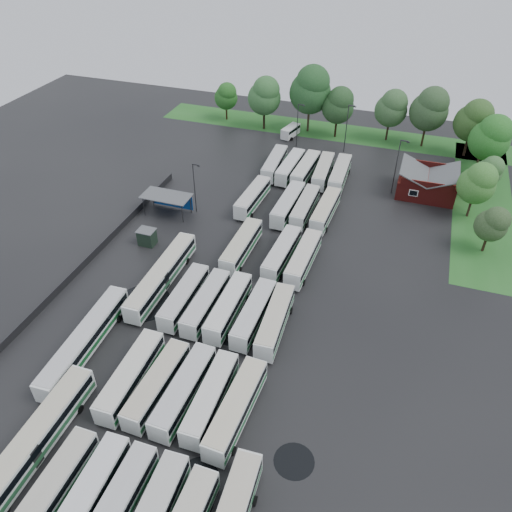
% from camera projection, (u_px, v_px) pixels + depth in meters
% --- Properties ---
extents(ground, '(160.00, 160.00, 0.00)m').
position_uv_depth(ground, '(212.00, 321.00, 64.93)').
color(ground, black).
rests_on(ground, ground).
extents(brick_building, '(10.07, 8.60, 5.39)m').
position_uv_depth(brick_building, '(427.00, 185.00, 89.79)').
color(brick_building, maroon).
rests_on(brick_building, ground).
extents(wash_shed, '(8.20, 4.20, 3.58)m').
position_uv_depth(wash_shed, '(168.00, 197.00, 84.10)').
color(wash_shed, '#2D2D30').
rests_on(wash_shed, ground).
extents(utility_hut, '(2.70, 2.20, 2.62)m').
position_uv_depth(utility_hut, '(147.00, 237.00, 77.77)').
color(utility_hut, black).
rests_on(utility_hut, ground).
extents(grass_strip_north, '(80.00, 10.00, 0.01)m').
position_uv_depth(grass_strip_north, '(331.00, 131.00, 113.15)').
color(grass_strip_north, '#246121').
rests_on(grass_strip_north, ground).
extents(grass_strip_east, '(10.00, 50.00, 0.01)m').
position_uv_depth(grass_strip_east, '(483.00, 203.00, 88.38)').
color(grass_strip_east, '#246121').
rests_on(grass_strip_east, ground).
extents(west_fence, '(0.10, 50.00, 1.20)m').
position_uv_depth(west_fence, '(98.00, 250.00, 76.29)').
color(west_fence, '#2D2D30').
rests_on(west_fence, ground).
extents(bus_r0c0, '(2.45, 11.33, 3.15)m').
position_uv_depth(bus_r0c0, '(53.00, 489.00, 45.34)').
color(bus_r0c0, silver).
rests_on(bus_r0c0, ground).
extents(bus_r0c1, '(2.79, 11.60, 3.21)m').
position_uv_depth(bus_r0c1, '(88.00, 497.00, 44.73)').
color(bus_r0c1, silver).
rests_on(bus_r0c1, ground).
extents(bus_r0c2, '(2.51, 11.33, 3.15)m').
position_uv_depth(bus_r0c2, '(117.00, 507.00, 44.09)').
color(bus_r0c2, silver).
rests_on(bus_r0c2, ground).
extents(bus_r1c0, '(2.77, 11.87, 3.29)m').
position_uv_depth(bus_r1c0, '(131.00, 376.00, 55.57)').
color(bus_r1c0, silver).
rests_on(bus_r1c0, ground).
extents(bus_r1c1, '(2.76, 11.38, 3.15)m').
position_uv_depth(bus_r1c1, '(157.00, 384.00, 54.71)').
color(bus_r1c1, silver).
rests_on(bus_r1c1, ground).
extents(bus_r1c2, '(2.76, 11.72, 3.25)m').
position_uv_depth(bus_r1c2, '(184.00, 390.00, 54.00)').
color(bus_r1c2, silver).
rests_on(bus_r1c2, ground).
extents(bus_r1c3, '(2.57, 11.33, 3.15)m').
position_uv_depth(bus_r1c3, '(211.00, 398.00, 53.31)').
color(bus_r1c3, silver).
rests_on(bus_r1c3, ground).
extents(bus_r1c4, '(3.01, 12.05, 3.33)m').
position_uv_depth(bus_r1c4, '(236.00, 408.00, 52.13)').
color(bus_r1c4, silver).
rests_on(bus_r1c4, ground).
extents(bus_r2c0, '(2.44, 11.33, 3.15)m').
position_uv_depth(bus_r2c0, '(184.00, 297.00, 66.09)').
color(bus_r2c0, silver).
rests_on(bus_r2c0, ground).
extents(bus_r2c1, '(2.50, 11.32, 3.15)m').
position_uv_depth(bus_r2c1, '(206.00, 303.00, 65.19)').
color(bus_r2c1, silver).
rests_on(bus_r2c1, ground).
extents(bus_r2c2, '(2.46, 11.50, 3.20)m').
position_uv_depth(bus_r2c2, '(228.00, 307.00, 64.49)').
color(bus_r2c2, silver).
rests_on(bus_r2c2, ground).
extents(bus_r2c3, '(2.58, 11.34, 3.15)m').
position_uv_depth(bus_r2c3, '(254.00, 314.00, 63.54)').
color(bus_r2c3, silver).
rests_on(bus_r2c3, ground).
extents(bus_r2c4, '(3.00, 11.65, 3.21)m').
position_uv_depth(bus_r2c4, '(275.00, 321.00, 62.51)').
color(bus_r2c4, silver).
rests_on(bus_r2c4, ground).
extents(bus_r3c1, '(2.70, 11.85, 3.29)m').
position_uv_depth(bus_r3c1, '(241.00, 246.00, 75.01)').
color(bus_r3c1, silver).
rests_on(bus_r3c1, ground).
extents(bus_r3c3, '(2.98, 11.59, 3.20)m').
position_uv_depth(bus_r3c3, '(282.00, 253.00, 73.68)').
color(bus_r3c3, silver).
rests_on(bus_r3c3, ground).
extents(bus_r3c4, '(2.85, 11.74, 3.25)m').
position_uv_depth(bus_r3c4, '(303.00, 258.00, 72.67)').
color(bus_r3c4, silver).
rests_on(bus_r3c4, ground).
extents(bus_r4c0, '(2.98, 11.51, 3.18)m').
position_uv_depth(bus_r4c0, '(253.00, 197.00, 86.53)').
color(bus_r4c0, silver).
rests_on(bus_r4c0, ground).
extents(bus_r4c2, '(2.93, 12.04, 3.33)m').
position_uv_depth(bus_r4c2, '(288.00, 204.00, 84.51)').
color(bus_r4c2, silver).
rests_on(bus_r4c2, ground).
extents(bus_r4c3, '(2.55, 11.32, 3.14)m').
position_uv_depth(bus_r4c3, '(305.00, 207.00, 84.06)').
color(bus_r4c3, silver).
rests_on(bus_r4c3, ground).
extents(bus_r4c4, '(2.91, 11.63, 3.21)m').
position_uv_depth(bus_r4c4, '(325.00, 210.00, 83.14)').
color(bus_r4c4, silver).
rests_on(bus_r4c4, ground).
extents(bus_r5c0, '(3.01, 11.73, 3.23)m').
position_uv_depth(bus_r5c0, '(275.00, 163.00, 96.63)').
color(bus_r5c0, silver).
rests_on(bus_r5c0, ground).
extents(bus_r5c1, '(2.89, 11.56, 3.19)m').
position_uv_depth(bus_r5c1, '(290.00, 167.00, 95.55)').
color(bus_r5c1, silver).
rests_on(bus_r5c1, ground).
extents(bus_r5c2, '(3.03, 11.83, 3.26)m').
position_uv_depth(bus_r5c2, '(305.00, 169.00, 94.72)').
color(bus_r5c2, silver).
rests_on(bus_r5c2, ground).
extents(bus_r5c3, '(2.95, 11.55, 3.19)m').
position_uv_depth(bus_r5c3, '(323.00, 171.00, 94.22)').
color(bus_r5c3, silver).
rests_on(bus_r5c3, ground).
extents(bus_r5c4, '(2.85, 11.99, 3.32)m').
position_uv_depth(bus_r5c4, '(340.00, 174.00, 93.11)').
color(bus_r5c4, silver).
rests_on(bus_r5c4, ground).
extents(artic_bus_west_a, '(2.73, 17.96, 3.33)m').
position_uv_depth(artic_bus_west_a, '(32.00, 445.00, 48.77)').
color(artic_bus_west_a, silver).
rests_on(artic_bus_west_a, ground).
extents(artic_bus_west_b, '(2.66, 17.51, 3.24)m').
position_uv_depth(artic_bus_west_b, '(162.00, 275.00, 69.56)').
color(artic_bus_west_b, silver).
rests_on(artic_bus_west_b, ground).
extents(artic_bus_west_c, '(3.12, 17.17, 3.17)m').
position_uv_depth(artic_bus_west_c, '(85.00, 340.00, 59.90)').
color(artic_bus_west_c, silver).
rests_on(artic_bus_west_c, ground).
extents(minibus, '(3.20, 5.74, 2.37)m').
position_uv_depth(minibus, '(291.00, 131.00, 110.05)').
color(minibus, white).
rests_on(minibus, ground).
extents(tree_north_0, '(5.37, 5.37, 8.89)m').
position_uv_depth(tree_north_0, '(226.00, 96.00, 115.14)').
color(tree_north_0, '#3A2514').
rests_on(tree_north_0, ground).
extents(tree_north_1, '(7.32, 7.32, 12.12)m').
position_uv_depth(tree_north_1, '(265.00, 95.00, 109.45)').
color(tree_north_1, black).
rests_on(tree_north_1, ground).
extents(tree_north_2, '(9.01, 9.01, 14.92)m').
position_uv_depth(tree_north_2, '(311.00, 89.00, 107.34)').
color(tree_north_2, '#3B2E20').
rests_on(tree_north_2, ground).
extents(tree_north_3, '(6.84, 6.84, 11.33)m').
position_uv_depth(tree_north_3, '(339.00, 105.00, 106.30)').
color(tree_north_3, black).
rests_on(tree_north_3, ground).
extents(tree_north_4, '(6.84, 6.84, 11.32)m').
position_uv_depth(tree_north_4, '(392.00, 108.00, 104.96)').
color(tree_north_4, '#2F2116').
rests_on(tree_north_4, ground).
extents(tree_north_5, '(7.83, 7.83, 12.96)m').
position_uv_depth(tree_north_5, '(430.00, 109.00, 101.78)').
color(tree_north_5, '#352314').
rests_on(tree_north_5, ground).
extents(tree_north_6, '(7.31, 7.31, 12.10)m').
position_uv_depth(tree_north_6, '(474.00, 120.00, 98.41)').
color(tree_north_6, black).
rests_on(tree_north_6, ground).
extents(tree_east_0, '(4.84, 4.83, 7.99)m').
position_uv_depth(tree_east_0, '(493.00, 224.00, 73.85)').
color(tree_east_0, black).
rests_on(tree_east_0, ground).
extents(tree_east_1, '(6.10, 6.10, 10.11)m').
position_uv_depth(tree_east_1, '(478.00, 183.00, 80.91)').
color(tree_east_1, '#332117').
rests_on(tree_east_1, ground).
extents(tree_east_2, '(4.72, 4.72, 7.81)m').
position_uv_depth(tree_east_2, '(490.00, 170.00, 87.44)').
color(tree_east_2, '#342116').
rests_on(tree_east_2, ground).
extents(tree_east_3, '(7.46, 7.46, 12.35)m').
position_uv_depth(tree_east_3, '(491.00, 137.00, 91.57)').
color(tree_east_3, black).
rests_on(tree_east_3, ground).
extents(tree_east_4, '(6.15, 6.15, 10.19)m').
position_uv_depth(tree_east_4, '(488.00, 132.00, 96.77)').
color(tree_east_4, '#382C1D').
rests_on(tree_east_4, ground).
extents(lamp_post_ne, '(1.59, 0.31, 10.32)m').
position_uv_depth(lamp_post_ne, '(397.00, 163.00, 87.61)').
color(lamp_post_ne, '#2D2D30').
rests_on(lamp_post_ne, ground).
extents(lamp_post_nw, '(1.40, 0.27, 9.08)m').
position_uv_depth(lamp_post_nw, '(195.00, 184.00, 82.97)').
color(lamp_post_nw, '#2D2D30').
rests_on(lamp_post_nw, ground).
extents(lamp_post_back_w, '(1.44, 0.28, 9.33)m').
position_uv_depth(lamp_post_back_w, '(298.00, 122.00, 103.46)').
color(lamp_post_back_w, '#2D2D30').
rests_on(lamp_post_back_w, ground).
extents(lamp_post_back_e, '(1.55, 0.30, 10.09)m').
position_uv_depth(lamp_post_back_e, '(347.00, 125.00, 101.19)').
color(lamp_post_back_e, '#2D2D30').
rests_on(lamp_post_back_e, ground).
extents(puddle_0, '(4.71, 4.71, 0.01)m').
position_uv_depth(puddle_0, '(85.00, 459.00, 49.56)').
color(puddle_0, black).
rests_on(puddle_0, ground).
extents(puddle_1, '(3.75, 3.75, 0.01)m').
position_uv_depth(puddle_1, '(199.00, 475.00, 48.26)').
color(puddle_1, black).
rests_on(puddle_1, ground).
extents(puddle_2, '(7.64, 7.64, 0.01)m').
position_uv_depth(puddle_2, '(143.00, 303.00, 67.69)').
color(puddle_2, black).
rests_on(puddle_2, ground).
extents(puddle_3, '(4.46, 4.46, 0.01)m').
position_uv_depth(puddle_3, '(233.00, 333.00, 63.22)').
color(puddle_3, black).
rests_on(puddle_3, ground).
extents(puddle_4, '(4.11, 4.11, 0.01)m').
position_uv_depth(puddle_4, '(294.00, 461.00, 49.38)').
color(puddle_4, black).
rests_on(puddle_4, ground).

